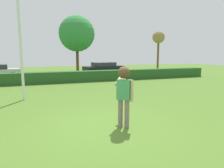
{
  "coord_description": "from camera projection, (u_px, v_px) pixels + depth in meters",
  "views": [
    {
      "loc": [
        -1.82,
        -5.43,
        2.15
      ],
      "look_at": [
        0.44,
        0.82,
        1.15
      ],
      "focal_mm": 32.34,
      "sensor_mm": 36.0,
      "label": 1
    }
  ],
  "objects": [
    {
      "name": "ground_plane",
      "position": [
        107.0,
        127.0,
        5.98
      ],
      "size": [
        60.0,
        60.0,
        0.0
      ],
      "primitive_type": "plane",
      "color": "#4C7126"
    },
    {
      "name": "person",
      "position": [
        124.0,
        89.0,
        5.79
      ],
      "size": [
        0.46,
        0.84,
        1.79
      ],
      "color": "gray",
      "rests_on": "ground"
    },
    {
      "name": "frisbee",
      "position": [
        124.0,
        80.0,
        6.58
      ],
      "size": [
        0.24,
        0.23,
        0.09
      ],
      "color": "yellow"
    },
    {
      "name": "lamppost",
      "position": [
        19.0,
        18.0,
        8.93
      ],
      "size": [
        0.24,
        0.24,
        6.81
      ],
      "color": "silver",
      "rests_on": "ground"
    },
    {
      "name": "hedge_row",
      "position": [
        65.0,
        77.0,
        15.17
      ],
      "size": [
        25.0,
        0.9,
        0.82
      ],
      "primitive_type": "cube",
      "color": "#275523",
      "rests_on": "ground"
    },
    {
      "name": "parked_car_black",
      "position": [
        104.0,
        68.0,
        21.22
      ],
      "size": [
        4.46,
        2.55,
        1.25
      ],
      "color": "black",
      "rests_on": "ground"
    },
    {
      "name": "bare_elm_tree",
      "position": [
        159.0,
        38.0,
        27.29
      ],
      "size": [
        1.66,
        1.66,
        5.19
      ],
      "color": "brown",
      "rests_on": "ground"
    },
    {
      "name": "oak_tree",
      "position": [
        77.0,
        34.0,
        19.29
      ],
      "size": [
        3.41,
        3.41,
        5.75
      ],
      "color": "brown",
      "rests_on": "ground"
    }
  ]
}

